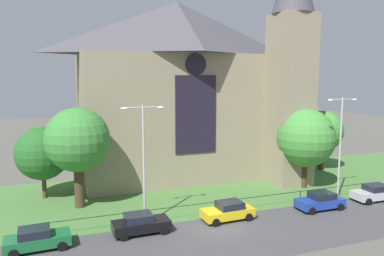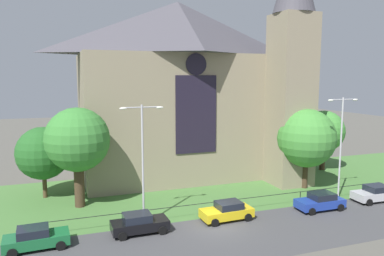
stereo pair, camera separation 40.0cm
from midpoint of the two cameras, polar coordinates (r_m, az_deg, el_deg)
ground at (r=38.88m, az=-1.96°, el=-9.50°), size 160.00×160.00×0.00m
road_asphalt at (r=28.38m, az=5.74°, el=-16.19°), size 120.00×8.00×0.01m
grass_verge at (r=37.06m, az=-1.00°, el=-10.35°), size 120.00×20.00×0.01m
church_building at (r=43.73m, az=-0.63°, el=6.10°), size 23.20×16.20×26.00m
iron_railing at (r=32.72m, az=5.91°, el=-11.10°), size 29.07×0.07×1.13m
tree_left_far at (r=38.34m, az=-21.40°, el=-3.59°), size 5.03×5.03×6.86m
tree_right_near at (r=40.48m, az=17.25°, el=-1.49°), size 6.03×6.03×8.30m
tree_right_far at (r=49.36m, az=19.57°, el=-0.50°), size 5.12×5.12×7.44m
tree_left_near at (r=34.34m, az=-16.67°, el=-1.80°), size 5.65×5.65×8.91m
streetlamp_near at (r=29.01m, az=-7.12°, el=-3.47°), size 3.37×0.26×9.44m
streetlamp_far at (r=37.74m, az=21.99°, el=-1.20°), size 3.37×0.26×9.67m
parked_car_green at (r=28.29m, az=-22.24°, el=-15.20°), size 4.28×2.19×1.51m
parked_car_black at (r=28.94m, az=-7.61°, el=-14.16°), size 4.23×2.08×1.51m
parked_car_yellow at (r=31.26m, az=5.72°, el=-12.43°), size 4.27×2.16×1.51m
parked_car_blue at (r=35.26m, az=19.20°, el=-10.48°), size 4.21×2.05×1.51m
parked_car_silver at (r=39.55m, az=26.33°, el=-8.88°), size 4.26×2.14×1.51m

